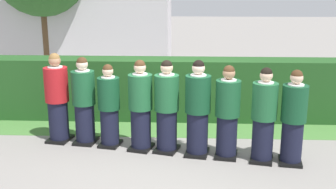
# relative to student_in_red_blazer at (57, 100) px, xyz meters

# --- Properties ---
(ground_plane) EXTENTS (60.00, 60.00, 0.00)m
(ground_plane) POSITION_rel_student_in_red_blazer_xyz_m (2.10, -0.44, -0.81)
(ground_plane) COLOR gray
(student_in_red_blazer) EXTENTS (0.47, 0.55, 1.69)m
(student_in_red_blazer) POSITION_rel_student_in_red_blazer_xyz_m (0.00, 0.00, 0.00)
(student_in_red_blazer) COLOR black
(student_in_red_blazer) RESTS_ON ground
(student_front_row_1) EXTENTS (0.44, 0.52, 1.64)m
(student_front_row_1) POSITION_rel_student_in_red_blazer_xyz_m (0.53, -0.09, -0.03)
(student_front_row_1) COLOR black
(student_front_row_1) RESTS_ON ground
(student_front_row_2) EXTENTS (0.43, 0.52, 1.53)m
(student_front_row_2) POSITION_rel_student_in_red_blazer_xyz_m (1.01, -0.21, -0.08)
(student_front_row_2) COLOR black
(student_front_row_2) RESTS_ON ground
(student_front_row_3) EXTENTS (0.49, 0.55, 1.64)m
(student_front_row_3) POSITION_rel_student_in_red_blazer_xyz_m (1.60, -0.35, -0.02)
(student_front_row_3) COLOR black
(student_front_row_3) RESTS_ON ground
(student_front_row_4) EXTENTS (0.50, 0.57, 1.66)m
(student_front_row_4) POSITION_rel_student_in_red_blazer_xyz_m (2.07, -0.42, -0.02)
(student_front_row_4) COLOR black
(student_front_row_4) RESTS_ON ground
(student_front_row_5) EXTENTS (0.47, 0.56, 1.69)m
(student_front_row_5) POSITION_rel_student_in_red_blazer_xyz_m (2.62, -0.56, -0.00)
(student_front_row_5) COLOR black
(student_front_row_5) RESTS_ON ground
(student_front_row_6) EXTENTS (0.44, 0.52, 1.62)m
(student_front_row_6) POSITION_rel_student_in_red_blazer_xyz_m (3.12, -0.64, -0.04)
(student_front_row_6) COLOR black
(student_front_row_6) RESTS_ON ground
(student_front_row_7) EXTENTS (0.46, 0.53, 1.61)m
(student_front_row_7) POSITION_rel_student_in_red_blazer_xyz_m (3.71, -0.79, -0.04)
(student_front_row_7) COLOR black
(student_front_row_7) RESTS_ON ground
(student_front_row_8) EXTENTS (0.43, 0.53, 1.60)m
(student_front_row_8) POSITION_rel_student_in_red_blazer_xyz_m (4.17, -0.86, -0.05)
(student_front_row_8) COLOR black
(student_front_row_8) RESTS_ON ground
(hedge) EXTENTS (10.75, 0.70, 1.33)m
(hedge) POSITION_rel_student_in_red_blazer_xyz_m (2.10, 1.48, -0.14)
(hedge) COLOR #214C1E
(hedge) RESTS_ON ground
(lawn_strip) EXTENTS (10.75, 0.90, 0.01)m
(lawn_strip) POSITION_rel_student_in_red_blazer_xyz_m (2.10, 0.68, -0.80)
(lawn_strip) COLOR #477A38
(lawn_strip) RESTS_ON ground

